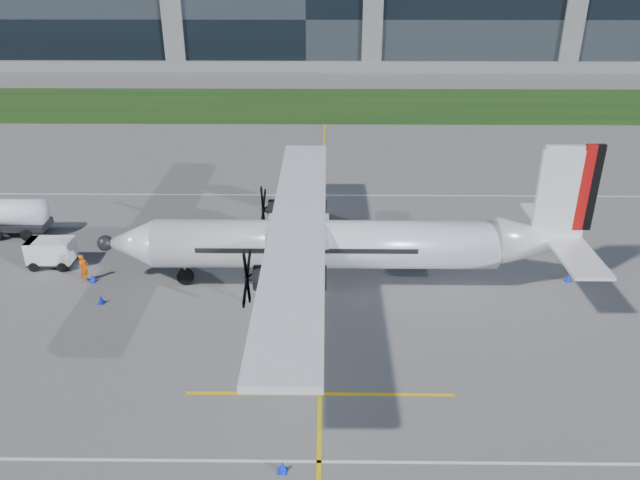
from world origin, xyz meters
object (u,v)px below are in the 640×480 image
baggage_tug (51,253)px  safety_cone_portwing (282,466)px  turboprop_aircraft (343,218)px  safety_cone_nose_port (101,299)px  safety_cone_tail (568,277)px  ground_crew_person (83,266)px  safety_cone_fwd (92,278)px  safety_cone_stbdwing (303,192)px

baggage_tug → safety_cone_portwing: (15.32, -16.51, -0.61)m
turboprop_aircraft → safety_cone_nose_port: (-13.47, -2.19, -4.03)m
safety_cone_tail → ground_crew_person: bearing=-179.5°
safety_cone_nose_port → safety_cone_fwd: bearing=118.5°
turboprop_aircraft → safety_cone_nose_port: turboprop_aircraft is taller
baggage_tug → safety_cone_stbdwing: 19.29m
baggage_tug → ground_crew_person: (2.67, -1.90, 0.12)m
safety_cone_tail → turboprop_aircraft: bearing=-177.5°
safety_cone_fwd → ground_crew_person: bearing=164.5°
safety_cone_portwing → turboprop_aircraft: bearing=79.7°
safety_cone_nose_port → safety_cone_tail: bearing=5.9°
safety_cone_fwd → safety_cone_nose_port: same height
safety_cone_stbdwing → safety_cone_tail: bearing=-40.1°
turboprop_aircraft → safety_cone_fwd: 15.31m
safety_cone_fwd → safety_cone_nose_port: size_ratio=1.00×
baggage_tug → safety_cone_tail: (31.28, -1.65, -0.61)m
baggage_tug → safety_cone_fwd: (3.14, -2.03, -0.61)m
safety_cone_fwd → safety_cone_portwing: size_ratio=1.00×
baggage_tug → safety_cone_stbdwing: size_ratio=5.75×
safety_cone_stbdwing → safety_cone_nose_port: size_ratio=1.00×
safety_cone_stbdwing → turboprop_aircraft: bearing=-78.8°
ground_crew_person → safety_cone_portwing: bearing=-119.9°
safety_cone_nose_port → ground_crew_person: bearing=125.0°
safety_cone_portwing → safety_cone_nose_port: size_ratio=1.00×
turboprop_aircraft → ground_crew_person: size_ratio=14.57×
safety_cone_portwing → safety_cone_tail: 21.80m
baggage_tug → safety_cone_tail: baggage_tug is taller
ground_crew_person → safety_cone_fwd: bearing=-86.3°
turboprop_aircraft → safety_cone_portwing: bearing=-100.3°
safety_cone_stbdwing → safety_cone_portwing: size_ratio=1.00×
ground_crew_person → safety_cone_nose_port: bearing=-125.8°
ground_crew_person → safety_cone_stbdwing: 18.65m
turboprop_aircraft → safety_cone_portwing: (-2.58, -14.27, -4.03)m
baggage_tug → safety_cone_tail: bearing=-3.0°
turboprop_aircraft → safety_cone_stbdwing: turboprop_aircraft is taller
ground_crew_person → safety_cone_stbdwing: ground_crew_person is taller
safety_cone_portwing → safety_cone_nose_port: bearing=132.0°
turboprop_aircraft → ground_crew_person: (-15.23, 0.34, -3.30)m
turboprop_aircraft → safety_cone_stbdwing: 15.06m
ground_crew_person → safety_cone_stbdwing: size_ratio=3.92×
turboprop_aircraft → ground_crew_person: turboprop_aircraft is taller
ground_crew_person → safety_cone_nose_port: ground_crew_person is taller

